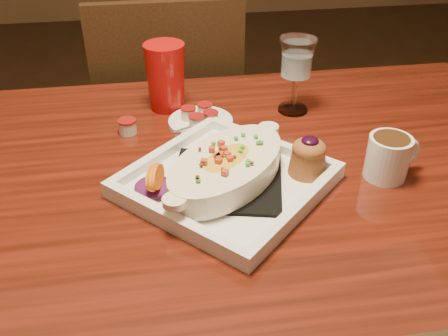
{
  "coord_description": "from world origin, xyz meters",
  "views": [
    {
      "loc": [
        -0.05,
        -0.73,
        1.26
      ],
      "look_at": [
        0.07,
        0.0,
        0.77
      ],
      "focal_mm": 40.0,
      "sensor_mm": 36.0,
      "label": 1
    }
  ],
  "objects": [
    {
      "name": "coffee_mug",
      "position": [
        0.36,
        -0.04,
        0.79
      ],
      "size": [
        0.11,
        0.08,
        0.08
      ],
      "rotation": [
        0.0,
        0.0,
        0.25
      ],
      "color": "white",
      "rests_on": "table"
    },
    {
      "name": "goblet",
      "position": [
        0.26,
        0.24,
        0.86
      ],
      "size": [
        0.08,
        0.08,
        0.17
      ],
      "color": "silver",
      "rests_on": "table"
    },
    {
      "name": "plate",
      "position": [
        0.08,
        -0.03,
        0.78
      ],
      "size": [
        0.43,
        0.43,
        0.08
      ],
      "rotation": [
        0.0,
        0.0,
        0.77
      ],
      "color": "white",
      "rests_on": "table"
    },
    {
      "name": "table",
      "position": [
        0.0,
        0.0,
        0.65
      ],
      "size": [
        1.5,
        0.9,
        0.75
      ],
      "color": "maroon",
      "rests_on": "floor"
    },
    {
      "name": "chair_far",
      "position": [
        -0.0,
        0.63,
        0.51
      ],
      "size": [
        0.42,
        0.42,
        0.93
      ],
      "rotation": [
        0.0,
        0.0,
        3.14
      ],
      "color": "black",
      "rests_on": "floor"
    },
    {
      "name": "saucer",
      "position": [
        0.05,
        0.21,
        0.76
      ],
      "size": [
        0.14,
        0.14,
        0.09
      ],
      "color": "white",
      "rests_on": "table"
    },
    {
      "name": "creamer_loose",
      "position": [
        -0.1,
        0.19,
        0.77
      ],
      "size": [
        0.04,
        0.04,
        0.03
      ],
      "color": "silver",
      "rests_on": "table"
    },
    {
      "name": "red_tumbler",
      "position": [
        -0.01,
        0.3,
        0.82
      ],
      "size": [
        0.09,
        0.09,
        0.15
      ],
      "primitive_type": "cone",
      "color": "red",
      "rests_on": "table"
    }
  ]
}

